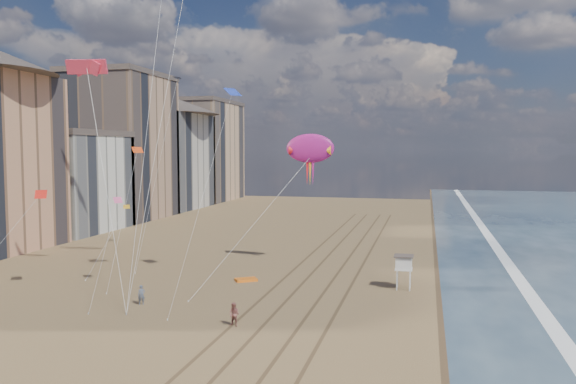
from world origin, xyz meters
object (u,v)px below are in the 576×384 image
object	(u,v)px
show_kite	(310,149)
kite_flyer_a	(141,295)
grounded_kite	(246,280)
lifeguard_stand	(404,263)
kite_flyer_b	(234,314)

from	to	relation	value
show_kite	kite_flyer_a	size ratio (longest dim) A/B	13.02
grounded_kite	lifeguard_stand	bearing A→B (deg)	-30.97
kite_flyer_b	grounded_kite	bearing A→B (deg)	116.40
show_kite	kite_flyer_a	xyz separation A→B (m)	(-11.30, -19.28, -12.99)
grounded_kite	show_kite	xyz separation A→B (m)	(5.11, 8.37, 13.75)
kite_flyer_b	lifeguard_stand	bearing A→B (deg)	62.30
show_kite	grounded_kite	bearing A→B (deg)	-121.41
lifeguard_stand	show_kite	size ratio (longest dim) A/B	0.15
grounded_kite	kite_flyer_a	distance (m)	12.56
lifeguard_stand	kite_flyer_a	distance (m)	25.16
grounded_kite	kite_flyer_a	world-z (taller)	kite_flyer_a
lifeguard_stand	kite_flyer_a	xyz separation A→B (m)	(-22.41, -11.30, -1.73)
lifeguard_stand	kite_flyer_a	world-z (taller)	lifeguard_stand
lifeguard_stand	grounded_kite	world-z (taller)	lifeguard_stand
lifeguard_stand	kite_flyer_b	bearing A→B (deg)	-129.40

